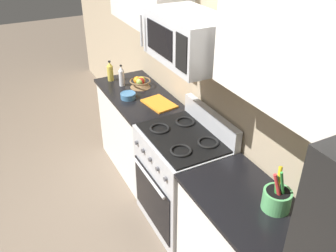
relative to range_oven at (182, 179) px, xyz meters
name	(u,v)px	position (x,y,z in m)	size (l,w,h in m)	color
ground_plane	(116,244)	(0.00, -0.66, -0.47)	(16.00, 16.00, 0.00)	#6B5B4C
wall_back	(224,85)	(0.00, 0.36, 0.83)	(8.00, 0.10, 2.60)	tan
counter_left	(140,131)	(-0.94, 0.00, -0.02)	(1.10, 0.58, 0.91)	silver
range_oven	(182,179)	(0.00, 0.00, 0.00)	(0.76, 0.62, 1.09)	#B2B5BA
microwave	(189,38)	(0.00, 0.03, 1.26)	(0.69, 0.44, 0.34)	#B2B5BA
upper_cabinets_right	(304,45)	(0.91, 0.14, 1.46)	(1.03, 0.34, 0.70)	silver
utensil_crock	(277,199)	(0.97, 0.11, 0.51)	(0.18, 0.18, 0.31)	#59AD66
fruit_basket	(140,83)	(-1.07, 0.08, 0.48)	(0.22, 0.22, 0.11)	brown
cutting_board	(159,104)	(-0.62, 0.08, 0.44)	(0.32, 0.22, 0.02)	orange
bottle_vinegar	(122,76)	(-1.19, -0.07, 0.54)	(0.06, 0.06, 0.23)	silver
bottle_oil	(110,72)	(-1.37, -0.13, 0.54)	(0.07, 0.07, 0.22)	gold
prep_bowl	(128,95)	(-0.87, -0.13, 0.47)	(0.15, 0.15, 0.06)	teal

